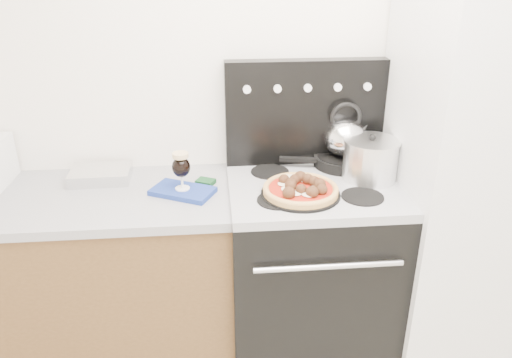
{
  "coord_description": "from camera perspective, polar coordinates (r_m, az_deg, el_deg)",
  "views": [
    {
      "loc": [
        -0.37,
        -0.82,
        1.86
      ],
      "look_at": [
        -0.19,
        1.05,
        1.01
      ],
      "focal_mm": 35.0,
      "sensor_mm": 36.0,
      "label": 1
    }
  ],
  "objects": [
    {
      "name": "countertop",
      "position": [
        2.34,
        -21.16,
        -2.22
      ],
      "size": [
        1.48,
        0.63,
        0.04
      ],
      "primitive_type": "cube",
      "color": "#97979D",
      "rests_on": "base_cabinet"
    },
    {
      "name": "beer_glass",
      "position": [
        2.17,
        -8.53,
        0.93
      ],
      "size": [
        0.09,
        0.09,
        0.17
      ],
      "primitive_type": null,
      "rotation": [
        0.0,
        0.0,
        0.19
      ],
      "color": "black",
      "rests_on": "oven_mitt"
    },
    {
      "name": "stove_body",
      "position": [
        2.49,
        6.08,
        -10.65
      ],
      "size": [
        0.76,
        0.65,
        0.88
      ],
      "primitive_type": "cube",
      "color": "black",
      "rests_on": "ground"
    },
    {
      "name": "foil_sheet",
      "position": [
        2.42,
        -17.31,
        0.51
      ],
      "size": [
        0.27,
        0.2,
        0.05
      ],
      "primitive_type": "cube",
      "rotation": [
        0.0,
        0.0,
        0.02
      ],
      "color": "white",
      "rests_on": "countertop"
    },
    {
      "name": "pizza_pan",
      "position": [
        2.14,
        5.1,
        -1.7
      ],
      "size": [
        0.43,
        0.43,
        0.01
      ],
      "primitive_type": "cylinder",
      "rotation": [
        0.0,
        0.0,
        -0.33
      ],
      "color": "black",
      "rests_on": "cooktop"
    },
    {
      "name": "base_cabinet",
      "position": [
        2.56,
        -19.64,
        -11.28
      ],
      "size": [
        1.45,
        0.6,
        0.86
      ],
      "primitive_type": "cube",
      "color": "brown",
      "rests_on": "ground"
    },
    {
      "name": "fridge",
      "position": [
        2.45,
        23.0,
        0.5
      ],
      "size": [
        0.64,
        0.68,
        1.9
      ],
      "primitive_type": "cube",
      "color": "silver",
      "rests_on": "ground"
    },
    {
      "name": "cooktop",
      "position": [
        2.26,
        6.59,
        -1.03
      ],
      "size": [
        0.76,
        0.65,
        0.04
      ],
      "primitive_type": "cube",
      "color": "#ADADB2",
      "rests_on": "stove_body"
    },
    {
      "name": "room_shell",
      "position": [
        1.32,
        11.41,
        -3.75
      ],
      "size": [
        3.52,
        3.01,
        2.52
      ],
      "color": "beige",
      "rests_on": "ground"
    },
    {
      "name": "backguard",
      "position": [
        2.41,
        5.6,
        7.58
      ],
      "size": [
        0.76,
        0.08,
        0.5
      ],
      "primitive_type": "cube",
      "color": "black",
      "rests_on": "cooktop"
    },
    {
      "name": "skillet",
      "position": [
        2.46,
        9.87,
        2.08
      ],
      "size": [
        0.33,
        0.33,
        0.05
      ],
      "primitive_type": "cylinder",
      "rotation": [
        0.0,
        0.0,
        -0.2
      ],
      "color": "black",
      "rests_on": "cooktop"
    },
    {
      "name": "pizza",
      "position": [
        2.13,
        5.13,
        -1.02
      ],
      "size": [
        0.39,
        0.39,
        0.05
      ],
      "primitive_type": null,
      "rotation": [
        0.0,
        0.0,
        0.26
      ],
      "color": "#EBB367",
      "rests_on": "pizza_pan"
    },
    {
      "name": "stock_pot",
      "position": [
        2.32,
        12.91,
        2.09
      ],
      "size": [
        0.31,
        0.31,
        0.18
      ],
      "primitive_type": "cylinder",
      "rotation": [
        0.0,
        0.0,
        -0.32
      ],
      "color": "white",
      "rests_on": "cooktop"
    },
    {
      "name": "tea_kettle",
      "position": [
        2.41,
        10.1,
        5.07
      ],
      "size": [
        0.24,
        0.24,
        0.22
      ],
      "primitive_type": null,
      "rotation": [
        0.0,
        0.0,
        0.23
      ],
      "color": "#B5B2C9",
      "rests_on": "skillet"
    },
    {
      "name": "oven_mitt",
      "position": [
        2.21,
        -8.37,
        -1.39
      ],
      "size": [
        0.31,
        0.26,
        0.02
      ],
      "primitive_type": "cube",
      "rotation": [
        0.0,
        0.0,
        -0.47
      ],
      "color": "navy",
      "rests_on": "countertop"
    }
  ]
}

